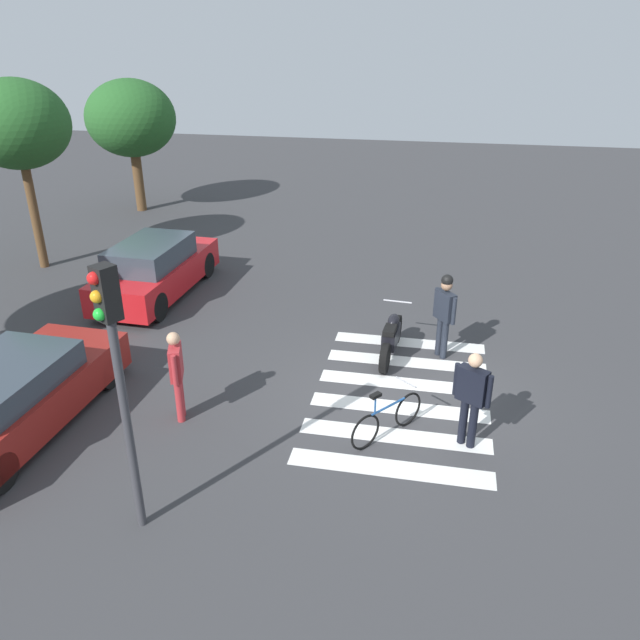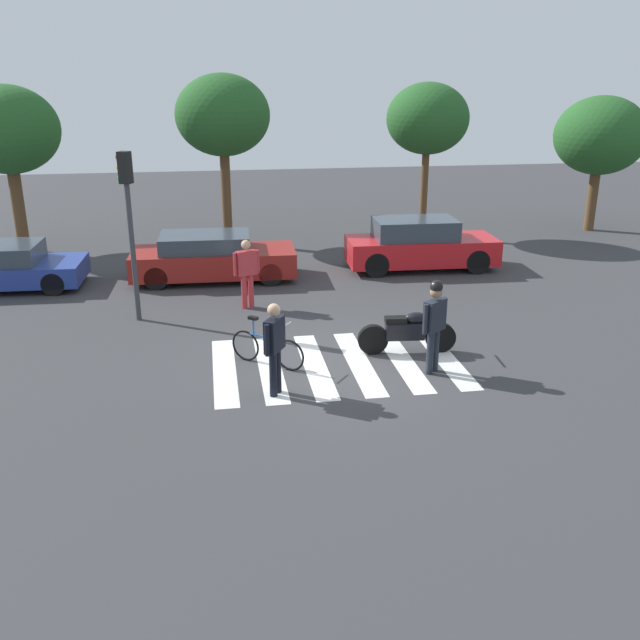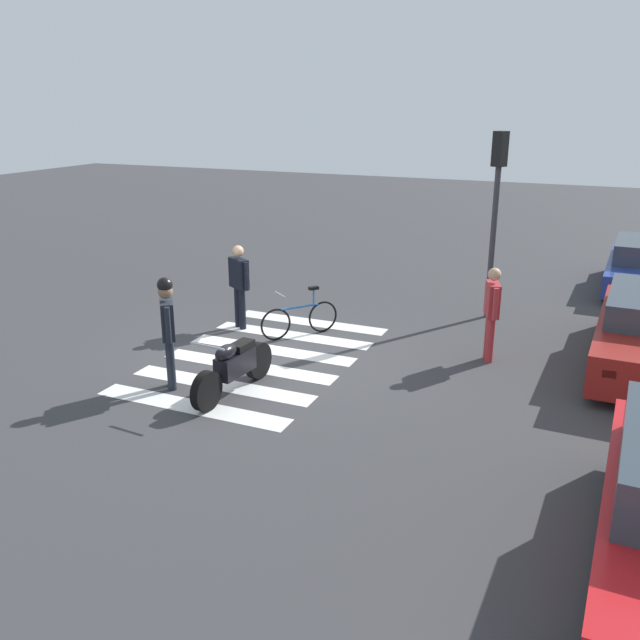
{
  "view_description": "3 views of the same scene",
  "coord_description": "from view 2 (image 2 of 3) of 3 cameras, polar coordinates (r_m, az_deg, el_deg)",
  "views": [
    {
      "loc": [
        -10.36,
        -0.45,
        6.42
      ],
      "look_at": [
        0.51,
        1.7,
        1.21
      ],
      "focal_mm": 34.98,
      "sensor_mm": 36.0,
      "label": 1
    },
    {
      "loc": [
        -2.38,
        -12.63,
        5.53
      ],
      "look_at": [
        -0.23,
        0.68,
        0.71
      ],
      "focal_mm": 38.88,
      "sensor_mm": 36.0,
      "label": 2
    },
    {
      "loc": [
        10.16,
        5.61,
        4.53
      ],
      "look_at": [
        0.19,
        1.27,
        0.96
      ],
      "focal_mm": 37.87,
      "sensor_mm": 36.0,
      "label": 3
    }
  ],
  "objects": [
    {
      "name": "police_motorcycle",
      "position": [
        14.49,
        7.15,
        -1.0
      ],
      "size": [
        2.07,
        0.62,
        1.03
      ],
      "color": "black",
      "rests_on": "ground_plane"
    },
    {
      "name": "car_maroon_wagon",
      "position": [
        19.78,
        -8.88,
        5.11
      ],
      "size": [
        4.61,
        1.99,
        1.31
      ],
      "color": "black",
      "rests_on": "ground_plane"
    },
    {
      "name": "traffic_light_pole",
      "position": [
        16.36,
        -15.51,
        8.81
      ],
      "size": [
        0.36,
        0.32,
        3.92
      ],
      "color": "#38383D",
      "rests_on": "ground_plane"
    },
    {
      "name": "leaning_bicycle",
      "position": [
        13.83,
        -4.4,
        -2.34
      ],
      "size": [
        1.36,
        1.08,
        0.98
      ],
      "color": "black",
      "rests_on": "ground_plane"
    },
    {
      "name": "street_tree_end",
      "position": [
        27.49,
        22.08,
        13.85
      ],
      "size": [
        3.24,
        3.24,
        4.81
      ],
      "color": "brown",
      "rests_on": "ground_plane"
    },
    {
      "name": "street_tree_far",
      "position": [
        24.8,
        8.85,
        16.01
      ],
      "size": [
        2.81,
        2.81,
        5.27
      ],
      "color": "brown",
      "rests_on": "ground_plane"
    },
    {
      "name": "officer_on_foot",
      "position": [
        12.35,
        -3.75,
        -1.91
      ],
      "size": [
        0.43,
        0.61,
        1.74
      ],
      "color": "black",
      "rests_on": "ground_plane"
    },
    {
      "name": "street_tree_near",
      "position": [
        24.42,
        -24.35,
        14.01
      ],
      "size": [
        3.21,
        3.21,
        5.23
      ],
      "color": "brown",
      "rests_on": "ground_plane"
    },
    {
      "name": "crosswalk_stripes",
      "position": [
        14.0,
        1.39,
        -3.61
      ],
      "size": [
        4.95,
        3.31,
        0.01
      ],
      "color": "silver",
      "rests_on": "ground_plane"
    },
    {
      "name": "car_red_convertible",
      "position": [
        20.84,
        8.2,
        6.12
      ],
      "size": [
        4.45,
        1.84,
        1.51
      ],
      "color": "black",
      "rests_on": "ground_plane"
    },
    {
      "name": "car_blue_hatchback",
      "position": [
        20.61,
        -24.45,
        3.99
      ],
      "size": [
        4.02,
        2.02,
        1.21
      ],
      "color": "black",
      "rests_on": "ground_plane"
    },
    {
      "name": "officer_by_motorcycle",
      "position": [
        13.38,
        9.41,
        0.05
      ],
      "size": [
        0.57,
        0.47,
        1.88
      ],
      "color": "#1E232D",
      "rests_on": "ground_plane"
    },
    {
      "name": "street_tree_mid",
      "position": [
        23.63,
        -8.01,
        16.28
      ],
      "size": [
        3.08,
        3.08,
        5.55
      ],
      "color": "brown",
      "rests_on": "ground_plane"
    },
    {
      "name": "pedestrian_bystander",
      "position": [
        17.12,
        -6.05,
        4.17
      ],
      "size": [
        0.65,
        0.35,
        1.73
      ],
      "color": "#B22D33",
      "rests_on": "ground_plane"
    },
    {
      "name": "ground_plane",
      "position": [
        14.0,
        1.39,
        -3.62
      ],
      "size": [
        60.0,
        60.0,
        0.0
      ],
      "primitive_type": "plane",
      "color": "#38383A"
    }
  ]
}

